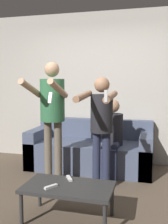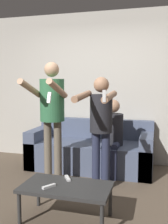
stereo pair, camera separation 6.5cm
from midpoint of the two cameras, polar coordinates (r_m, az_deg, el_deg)
The scene contains 9 objects.
ground_plane at distance 3.42m, azimuth -2.84°, elevation -18.76°, with size 14.00×14.00×0.00m, color brown.
wall_back at distance 4.80m, azimuth 3.51°, elevation 5.25°, with size 6.40×0.06×2.70m.
couch at distance 4.51m, azimuth 1.01°, elevation -8.53°, with size 2.05×0.88×0.80m.
person_standing_left at distance 3.67m, azimuth -7.48°, elevation 0.85°, with size 0.46×0.74×1.73m.
person_standing_right at distance 3.47m, azimuth 3.22°, elevation -1.81°, with size 0.42×0.80×1.53m.
person_seated at distance 4.16m, azimuth 5.70°, elevation -4.55°, with size 0.32×0.54×1.18m.
coffee_table at distance 2.87m, azimuth -4.12°, elevation -16.41°, with size 0.94×0.52×0.38m.
remote_near at distance 2.81m, azimuth -7.86°, elevation -15.79°, with size 0.11×0.14×0.02m.
remote_far at distance 3.01m, azimuth -3.89°, elevation -14.20°, with size 0.11×0.15×0.02m.
Camera 1 is at (0.91, -2.95, 1.46)m, focal length 42.00 mm.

